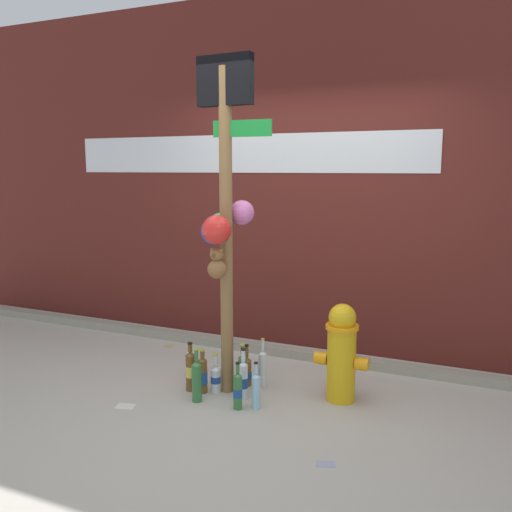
{
  "coord_description": "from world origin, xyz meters",
  "views": [
    {
      "loc": [
        1.62,
        -3.44,
        1.75
      ],
      "look_at": [
        -0.0,
        0.23,
        1.1
      ],
      "focal_mm": 38.29,
      "sensor_mm": 36.0,
      "label": 1
    }
  ],
  "objects_px": {
    "fire_hydrant": "(342,352)",
    "bottle_2": "(243,373)",
    "bottle_3": "(203,375)",
    "memorial_post": "(224,207)",
    "bottle_7": "(256,390)",
    "bottle_0": "(190,364)",
    "bottle_5": "(243,379)",
    "bottle_8": "(190,370)",
    "bottle_1": "(216,378)",
    "bottle_6": "(197,380)",
    "bottle_4": "(263,367)",
    "bottle_10": "(247,371)",
    "bottle_9": "(238,390)"
  },
  "relations": [
    {
      "from": "fire_hydrant",
      "to": "bottle_2",
      "type": "bearing_deg",
      "value": -165.34
    },
    {
      "from": "bottle_2",
      "to": "bottle_3",
      "type": "relative_size",
      "value": 1.13
    },
    {
      "from": "memorial_post",
      "to": "bottle_7",
      "type": "xyz_separation_m",
      "value": [
        0.35,
        -0.19,
        -1.32
      ]
    },
    {
      "from": "bottle_0",
      "to": "bottle_3",
      "type": "relative_size",
      "value": 0.87
    },
    {
      "from": "bottle_0",
      "to": "bottle_5",
      "type": "height_order",
      "value": "bottle_5"
    },
    {
      "from": "bottle_8",
      "to": "bottle_3",
      "type": "bearing_deg",
      "value": 1.93
    },
    {
      "from": "bottle_1",
      "to": "bottle_2",
      "type": "bearing_deg",
      "value": 17.8
    },
    {
      "from": "bottle_3",
      "to": "bottle_8",
      "type": "distance_m",
      "value": 0.11
    },
    {
      "from": "bottle_0",
      "to": "bottle_1",
      "type": "height_order",
      "value": "bottle_1"
    },
    {
      "from": "bottle_2",
      "to": "bottle_6",
      "type": "height_order",
      "value": "bottle_6"
    },
    {
      "from": "memorial_post",
      "to": "bottle_0",
      "type": "xyz_separation_m",
      "value": [
        -0.39,
        0.11,
        -1.34
      ]
    },
    {
      "from": "bottle_7",
      "to": "bottle_0",
      "type": "bearing_deg",
      "value": 157.74
    },
    {
      "from": "bottle_0",
      "to": "bottle_1",
      "type": "distance_m",
      "value": 0.38
    },
    {
      "from": "bottle_2",
      "to": "bottle_7",
      "type": "distance_m",
      "value": 0.29
    },
    {
      "from": "bottle_3",
      "to": "bottle_7",
      "type": "distance_m",
      "value": 0.51
    },
    {
      "from": "bottle_3",
      "to": "bottle_6",
      "type": "height_order",
      "value": "bottle_6"
    },
    {
      "from": "bottle_3",
      "to": "bottle_7",
      "type": "bearing_deg",
      "value": -10.29
    },
    {
      "from": "bottle_0",
      "to": "bottle_1",
      "type": "relative_size",
      "value": 0.99
    },
    {
      "from": "memorial_post",
      "to": "bottle_5",
      "type": "xyz_separation_m",
      "value": [
        0.19,
        -0.08,
        -1.31
      ]
    },
    {
      "from": "bottle_4",
      "to": "bottle_6",
      "type": "distance_m",
      "value": 0.58
    },
    {
      "from": "bottle_7",
      "to": "bottle_8",
      "type": "relative_size",
      "value": 0.89
    },
    {
      "from": "bottle_7",
      "to": "bottle_1",
      "type": "bearing_deg",
      "value": 161.18
    },
    {
      "from": "bottle_3",
      "to": "bottle_1",
      "type": "bearing_deg",
      "value": 28.97
    },
    {
      "from": "bottle_5",
      "to": "bottle_10",
      "type": "distance_m",
      "value": 0.26
    },
    {
      "from": "bottle_4",
      "to": "bottle_9",
      "type": "xyz_separation_m",
      "value": [
        0.0,
        -0.47,
        -0.01
      ]
    },
    {
      "from": "bottle_4",
      "to": "fire_hydrant",
      "type": "bearing_deg",
      "value": -0.82
    },
    {
      "from": "memorial_post",
      "to": "bottle_0",
      "type": "height_order",
      "value": "memorial_post"
    },
    {
      "from": "bottle_9",
      "to": "bottle_6",
      "type": "bearing_deg",
      "value": -179.04
    },
    {
      "from": "bottle_2",
      "to": "bottle_10",
      "type": "xyz_separation_m",
      "value": [
        -0.04,
        0.16,
        -0.05
      ]
    },
    {
      "from": "bottle_5",
      "to": "bottle_8",
      "type": "distance_m",
      "value": 0.45
    },
    {
      "from": "memorial_post",
      "to": "bottle_8",
      "type": "xyz_separation_m",
      "value": [
        -0.25,
        -0.11,
        -1.3
      ]
    },
    {
      "from": "bottle_8",
      "to": "bottle_9",
      "type": "height_order",
      "value": "bottle_8"
    },
    {
      "from": "bottle_0",
      "to": "bottle_6",
      "type": "height_order",
      "value": "bottle_6"
    },
    {
      "from": "bottle_0",
      "to": "bottle_10",
      "type": "xyz_separation_m",
      "value": [
        0.5,
        0.06,
        -0.0
      ]
    },
    {
      "from": "bottle_4",
      "to": "bottle_7",
      "type": "distance_m",
      "value": 0.42
    },
    {
      "from": "bottle_5",
      "to": "bottle_8",
      "type": "height_order",
      "value": "bottle_5"
    },
    {
      "from": "bottle_4",
      "to": "bottle_10",
      "type": "distance_m",
      "value": 0.14
    },
    {
      "from": "bottle_0",
      "to": "fire_hydrant",
      "type": "bearing_deg",
      "value": 4.11
    },
    {
      "from": "bottle_0",
      "to": "bottle_6",
      "type": "distance_m",
      "value": 0.48
    },
    {
      "from": "fire_hydrant",
      "to": "bottle_5",
      "type": "xyz_separation_m",
      "value": [
        -0.69,
        -0.28,
        -0.22
      ]
    },
    {
      "from": "memorial_post",
      "to": "bottle_3",
      "type": "bearing_deg",
      "value": -144.39
    },
    {
      "from": "bottle_3",
      "to": "bottle_6",
      "type": "xyz_separation_m",
      "value": [
        0.04,
        -0.16,
        0.02
      ]
    },
    {
      "from": "fire_hydrant",
      "to": "bottle_10",
      "type": "relative_size",
      "value": 2.19
    },
    {
      "from": "fire_hydrant",
      "to": "bottle_9",
      "type": "xyz_separation_m",
      "value": [
        -0.65,
        -0.46,
        -0.24
      ]
    },
    {
      "from": "memorial_post",
      "to": "bottle_8",
      "type": "bearing_deg",
      "value": -157.0
    },
    {
      "from": "bottle_1",
      "to": "bottle_9",
      "type": "distance_m",
      "value": 0.36
    },
    {
      "from": "bottle_8",
      "to": "bottle_9",
      "type": "bearing_deg",
      "value": -17.35
    },
    {
      "from": "bottle_3",
      "to": "bottle_10",
      "type": "xyz_separation_m",
      "value": [
        0.25,
        0.27,
        -0.02
      ]
    },
    {
      "from": "bottle_6",
      "to": "bottle_10",
      "type": "height_order",
      "value": "bottle_6"
    },
    {
      "from": "bottle_8",
      "to": "bottle_6",
      "type": "bearing_deg",
      "value": -46.72
    }
  ]
}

